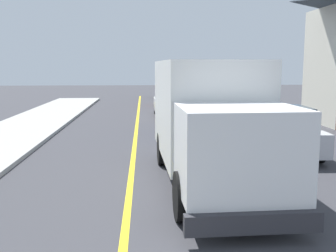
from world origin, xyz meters
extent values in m
cube|color=gold|center=(0.00, 10.00, 0.00)|extent=(0.16, 56.00, 0.01)
cube|color=silver|center=(2.05, 8.78, 1.90)|extent=(2.59, 5.09, 2.60)
cube|color=white|center=(2.18, 5.28, 1.45)|extent=(2.35, 2.09, 1.70)
cube|color=#1E2D3D|center=(2.21, 4.38, 1.82)|extent=(2.04, 0.16, 0.75)
cube|color=#2D2D33|center=(2.22, 4.20, 0.42)|extent=(2.41, 0.29, 0.36)
cylinder|color=black|center=(3.22, 5.52, 0.50)|extent=(0.34, 1.01, 1.00)
cylinder|color=black|center=(1.12, 5.44, 0.50)|extent=(0.34, 1.01, 1.00)
cylinder|color=black|center=(3.05, 10.07, 0.50)|extent=(0.34, 1.01, 1.00)
cylinder|color=black|center=(0.95, 9.99, 0.50)|extent=(0.34, 1.01, 1.00)
cube|color=#2D4793|center=(2.57, 15.30, 0.65)|extent=(2.00, 4.48, 0.76)
cube|color=#1E2D3D|center=(2.58, 15.45, 1.35)|extent=(1.67, 1.87, 0.64)
cylinder|color=black|center=(3.29, 13.86, 0.32)|extent=(0.25, 0.65, 0.64)
cylinder|color=black|center=(1.71, 13.93, 0.32)|extent=(0.25, 0.65, 0.64)
cylinder|color=black|center=(3.42, 16.67, 0.32)|extent=(0.25, 0.65, 0.64)
cylinder|color=black|center=(1.85, 16.74, 0.32)|extent=(0.25, 0.65, 0.64)
cube|color=silver|center=(1.93, 21.87, 0.65)|extent=(1.83, 4.41, 0.76)
cube|color=#1E2D3D|center=(1.93, 22.02, 1.35)|extent=(1.60, 1.81, 0.64)
cylinder|color=black|center=(2.73, 20.46, 0.32)|extent=(0.22, 0.64, 0.64)
cylinder|color=black|center=(1.15, 20.45, 0.32)|extent=(0.22, 0.64, 0.64)
cylinder|color=black|center=(2.71, 23.28, 0.32)|extent=(0.22, 0.64, 0.64)
cylinder|color=black|center=(1.13, 23.27, 0.32)|extent=(0.22, 0.64, 0.64)
cube|color=maroon|center=(2.43, 28.35, 0.65)|extent=(2.00, 4.48, 0.76)
cube|color=#1E2D3D|center=(2.44, 28.50, 1.35)|extent=(1.66, 1.87, 0.64)
cylinder|color=black|center=(3.16, 26.91, 0.32)|extent=(0.25, 0.65, 0.64)
cylinder|color=black|center=(1.58, 26.98, 0.32)|extent=(0.25, 0.65, 0.64)
cylinder|color=black|center=(3.29, 29.72, 0.32)|extent=(0.25, 0.65, 0.64)
cylinder|color=black|center=(1.71, 29.79, 0.32)|extent=(0.25, 0.65, 0.64)
cube|color=black|center=(2.52, 35.74, 0.65)|extent=(1.97, 4.47, 0.76)
cube|color=#1E2D3D|center=(2.51, 35.89, 1.35)|extent=(1.65, 1.86, 0.64)
cylinder|color=black|center=(3.36, 34.37, 0.32)|extent=(0.24, 0.65, 0.64)
cylinder|color=black|center=(1.78, 34.31, 0.32)|extent=(0.24, 0.65, 0.64)
cylinder|color=black|center=(3.25, 37.18, 0.32)|extent=(0.24, 0.65, 0.64)
cylinder|color=black|center=(1.67, 37.12, 0.32)|extent=(0.24, 0.65, 0.64)
cube|color=#B7B7BC|center=(5.20, 11.33, 0.65)|extent=(2.00, 4.48, 0.76)
cube|color=#1E2D3D|center=(5.19, 11.19, 1.35)|extent=(1.66, 1.87, 0.64)
cylinder|color=black|center=(4.47, 12.78, 0.32)|extent=(0.25, 0.65, 0.64)
cylinder|color=black|center=(6.05, 12.71, 0.32)|extent=(0.25, 0.65, 0.64)
cylinder|color=black|center=(4.35, 9.96, 0.32)|extent=(0.25, 0.65, 0.64)
cylinder|color=black|center=(5.93, 9.89, 0.32)|extent=(0.25, 0.65, 0.64)
camera|label=1|loc=(0.38, -2.13, 3.08)|focal=42.51mm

